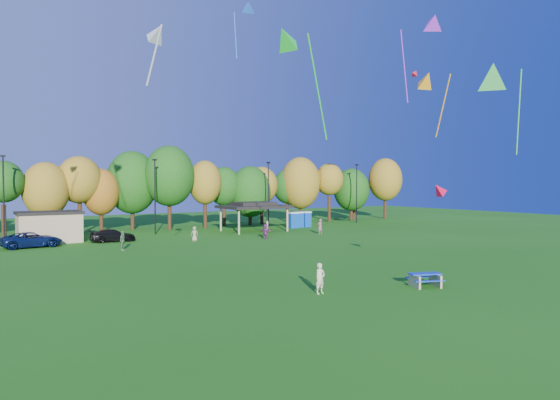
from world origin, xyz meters
TOP-DOWN VIEW (x-y plane):
  - ground at (0.00, 0.00)m, footprint 160.00×160.00m
  - tree_line at (-1.03, 45.51)m, footprint 93.57×10.55m
  - lamp_posts at (2.00, 40.00)m, footprint 64.50×0.25m
  - utility_building at (-10.00, 38.00)m, footprint 6.30×4.30m
  - pavilion at (14.00, 37.00)m, footprint 8.20×6.20m
  - porta_potties at (21.97, 38.33)m, footprint 3.75×1.51m
  - picnic_table at (5.78, 1.68)m, footprint 2.32×2.14m
  - kite_flyer at (-0.69, 3.52)m, footprint 0.68×0.49m
  - car_c at (-12.03, 34.43)m, footprint 5.66×3.10m
  - car_d at (-4.29, 34.97)m, footprint 4.74×2.17m
  - far_person_0 at (-5.26, 27.47)m, footprint 0.97×1.12m
  - far_person_3 at (3.21, 30.80)m, footprint 0.88×0.70m
  - far_person_4 at (18.90, 29.40)m, footprint 0.74×0.54m
  - far_person_5 at (10.55, 28.30)m, footprint 1.34×1.58m
  - kite_0 at (8.85, 3.26)m, footprint 1.47×1.28m
  - kite_2 at (-9.18, 5.97)m, footprint 1.59×2.19m
  - kite_3 at (0.36, 8.57)m, footprint 4.48×2.47m
  - kite_4 at (30.27, 24.97)m, footprint 1.32×1.05m
  - kite_5 at (19.21, 13.06)m, footprint 3.55×4.88m
  - kite_9 at (8.43, 28.45)m, footprint 2.20×3.98m
  - kite_11 at (13.94, 8.89)m, footprint 1.93×3.51m
  - kite_12 at (18.93, 6.35)m, footprint 4.75×4.13m

SIDE VIEW (x-z plane):
  - ground at x=0.00m, z-range 0.00..0.00m
  - picnic_table at x=5.78m, z-range 0.07..0.88m
  - car_d at x=-4.29m, z-range 0.00..1.34m
  - car_c at x=-12.03m, z-range 0.00..1.50m
  - far_person_3 at x=3.21m, z-range 0.00..1.58m
  - far_person_5 at x=10.55m, z-range 0.00..1.71m
  - kite_flyer at x=-0.69m, z-range 0.00..1.74m
  - far_person_0 at x=-5.26m, z-range 0.00..1.81m
  - far_person_4 at x=18.90m, z-range 0.00..1.86m
  - porta_potties at x=21.97m, z-range 0.01..2.19m
  - utility_building at x=-10.00m, z-range 0.01..3.26m
  - pavilion at x=14.00m, z-range 1.34..5.11m
  - lamp_posts at x=2.00m, z-range 0.36..9.45m
  - kite_0 at x=8.85m, z-range 5.18..6.39m
  - tree_line at x=-1.03m, z-range 0.34..11.49m
  - kite_2 at x=-9.18m, z-range 12.01..15.50m
  - kite_11 at x=13.94m, z-range 11.65..17.27m
  - kite_12 at x=18.93m, z-range 10.95..19.09m
  - kite_3 at x=0.36m, z-range 11.79..19.37m
  - kite_4 at x=30.27m, z-range 19.30..20.52m
  - kite_5 at x=19.21m, z-range 16.57..25.25m
  - kite_9 at x=8.43m, z-range 21.69..28.28m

